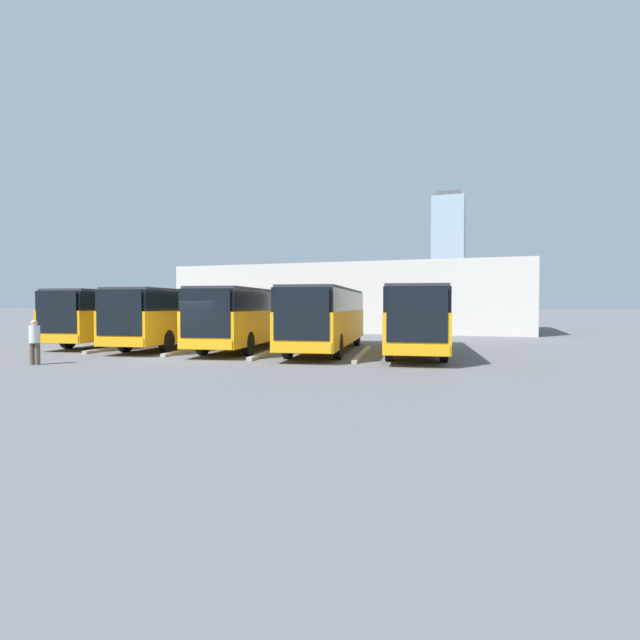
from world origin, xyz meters
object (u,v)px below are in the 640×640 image
Objects in this scene: bus_3 at (180,315)px; pedestrian at (35,341)px; bus_2 at (250,316)px; bus_1 at (327,316)px; bus_0 at (416,317)px; bus_4 at (125,314)px.

bus_3 reaches higher than pedestrian.
bus_2 is at bearing 172.43° from bus_3.
bus_1 is 8.71m from bus_3.
bus_0 is 1.00× the size of bus_3.
bus_0 is 17.43m from bus_4.
bus_1 is at bearing 168.06° from bus_4.
bus_1 is 1.00× the size of bus_4.
bus_0 reaches higher than pedestrian.
bus_3 is at bearing -7.01° from bus_0.
bus_2 is 1.00× the size of bus_4.
bus_4 is 6.86× the size of pedestrian.
pedestrian is at bearing 26.91° from bus_0.
bus_1 is 4.36m from bus_2.
bus_4 is at bearing -17.60° from bus_3.
bus_3 is at bearing -9.08° from bus_1.
pedestrian is (0.24, 9.14, -0.82)m from bus_3.
bus_2 is 1.00× the size of bus_3.
bus_3 is 6.86× the size of pedestrian.
bus_2 reaches higher than pedestrian.
bus_3 is 1.00× the size of bus_4.
bus_0 is 1.00× the size of bus_4.
bus_1 is 12.78m from pedestrian.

